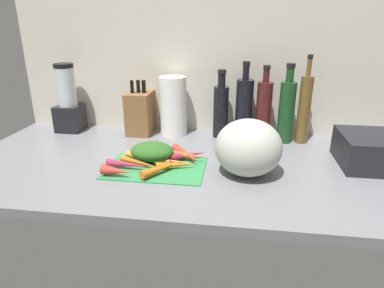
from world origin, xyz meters
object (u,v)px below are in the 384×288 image
(bottle_3, at_px, (286,110))
(knife_block, at_px, (140,112))
(carrot_6, at_px, (165,157))
(carrot_10, at_px, (116,171))
(bottle_0, at_px, (221,110))
(carrot_7, at_px, (173,162))
(bottle_1, at_px, (244,108))
(carrot_0, at_px, (166,155))
(paper_towel_roll, at_px, (173,106))
(carrot_9, at_px, (163,168))
(carrot_4, at_px, (136,157))
(bottle_4, at_px, (304,109))
(blender_appliance, at_px, (68,103))
(dish_rack, at_px, (382,151))
(carrot_1, at_px, (128,165))
(carrot_2, at_px, (139,162))
(cutting_board, at_px, (156,167))
(bottle_2, at_px, (264,110))
(carrot_12, at_px, (188,155))
(carrot_11, at_px, (185,155))
(carrot_5, at_px, (176,165))
(winter_squash, at_px, (248,148))
(carrot_8, at_px, (158,155))
(carrot_3, at_px, (186,154))

(bottle_3, bearing_deg, knife_block, 177.50)
(carrot_6, relative_size, carrot_10, 1.27)
(carrot_10, height_order, bottle_0, bottle_0)
(carrot_7, relative_size, bottle_1, 0.41)
(carrot_0, bearing_deg, paper_towel_roll, 95.52)
(carrot_9, bearing_deg, bottle_1, 57.63)
(carrot_4, relative_size, paper_towel_roll, 0.39)
(bottle_1, height_order, bottle_4, bottle_4)
(blender_appliance, height_order, dish_rack, blender_appliance)
(paper_towel_roll, xyz_separation_m, bottle_3, (0.48, -0.03, 0.01))
(carrot_1, bearing_deg, carrot_4, 85.60)
(blender_appliance, xyz_separation_m, bottle_0, (0.70, 0.01, -0.01))
(carrot_2, xyz_separation_m, carrot_10, (-0.05, -0.09, 0.01))
(cutting_board, xyz_separation_m, carrot_0, (0.02, 0.07, 0.02))
(cutting_board, xyz_separation_m, bottle_2, (0.38, 0.37, 0.13))
(carrot_10, bearing_deg, carrot_12, 39.94)
(carrot_12, relative_size, bottle_2, 0.44)
(carrot_10, relative_size, bottle_2, 0.32)
(cutting_board, relative_size, bottle_2, 1.09)
(carrot_0, bearing_deg, blender_appliance, 150.76)
(knife_block, xyz_separation_m, bottle_0, (0.36, 0.00, 0.03))
(carrot_4, bearing_deg, cutting_board, -29.23)
(carrot_7, bearing_deg, carrot_9, -109.28)
(cutting_board, bearing_deg, carrot_11, 37.81)
(carrot_9, distance_m, bottle_4, 0.65)
(bottle_3, bearing_deg, bottle_0, 173.96)
(blender_appliance, distance_m, paper_towel_roll, 0.49)
(cutting_board, bearing_deg, bottle_4, 32.51)
(carrot_0, bearing_deg, knife_block, 121.17)
(cutting_board, xyz_separation_m, carrot_5, (0.07, -0.00, 0.02))
(cutting_board, height_order, bottle_4, bottle_4)
(bottle_1, relative_size, bottle_3, 1.00)
(carrot_6, height_order, blender_appliance, blender_appliance)
(knife_block, relative_size, bottle_3, 0.74)
(carrot_6, relative_size, winter_squash, 0.59)
(carrot_5, height_order, paper_towel_roll, paper_towel_roll)
(dish_rack, bearing_deg, carrot_1, -169.31)
(cutting_board, bearing_deg, carrot_1, -161.93)
(carrot_1, relative_size, bottle_0, 0.54)
(carrot_8, xyz_separation_m, bottle_4, (0.55, 0.29, 0.12))
(knife_block, relative_size, dish_rack, 0.85)
(carrot_12, bearing_deg, carrot_5, -107.08)
(carrot_11, bearing_deg, blender_appliance, 153.60)
(carrot_1, height_order, carrot_5, carrot_1)
(carrot_1, distance_m, carrot_12, 0.22)
(bottle_1, bearing_deg, blender_appliance, -178.75)
(bottle_1, bearing_deg, carrot_6, -130.23)
(carrot_3, bearing_deg, paper_towel_roll, 109.19)
(bottle_4, bearing_deg, carrot_5, -143.23)
(carrot_6, xyz_separation_m, carrot_10, (-0.13, -0.14, 0.00))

